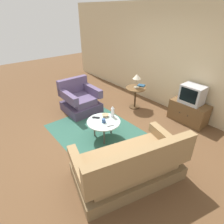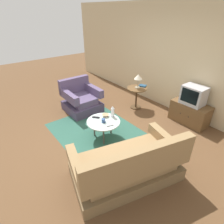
% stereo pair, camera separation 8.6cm
% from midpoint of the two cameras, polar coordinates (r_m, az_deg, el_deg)
% --- Properties ---
extents(ground_plane, '(16.00, 16.00, 0.00)m').
position_cam_midpoint_polar(ground_plane, '(4.18, -1.97, -7.09)').
color(ground_plane, brown).
extents(back_wall, '(9.00, 0.12, 2.70)m').
position_cam_midpoint_polar(back_wall, '(5.19, 19.46, 15.25)').
color(back_wall, '#CCB78E').
rests_on(back_wall, ground).
extents(area_rug, '(2.65, 1.72, 0.00)m').
position_cam_midpoint_polar(area_rug, '(4.10, -1.96, -7.88)').
color(area_rug, '#2D5B4C').
rests_on(area_rug, ground).
extents(armchair, '(0.91, 0.88, 0.85)m').
position_cam_midpoint_polar(armchair, '(5.12, -9.22, 3.76)').
color(armchair, '#4B3E5C').
rests_on(armchair, ground).
extents(couch, '(1.36, 1.91, 0.92)m').
position_cam_midpoint_polar(couch, '(3.07, 5.79, -16.56)').
color(couch, brown).
rests_on(couch, ground).
extents(coffee_table, '(0.72, 0.72, 0.43)m').
position_cam_midpoint_polar(coffee_table, '(3.88, -2.09, -3.37)').
color(coffee_table, '#B2C6C1').
rests_on(coffee_table, ground).
extents(side_table, '(0.55, 0.55, 0.61)m').
position_cam_midpoint_polar(side_table, '(5.14, 8.20, 5.77)').
color(side_table, brown).
rests_on(side_table, ground).
extents(tv_stand, '(0.90, 0.47, 0.52)m').
position_cam_midpoint_polar(tv_stand, '(4.89, 23.62, -0.30)').
color(tv_stand, brown).
rests_on(tv_stand, ground).
extents(television, '(0.51, 0.40, 0.44)m').
position_cam_midpoint_polar(television, '(4.68, 24.73, 4.79)').
color(television, '#B7B7BC').
rests_on(television, tv_stand).
extents(table_lamp, '(0.22, 0.22, 0.38)m').
position_cam_midpoint_polar(table_lamp, '(4.99, 8.72, 10.67)').
color(table_lamp, '#9E937A').
rests_on(table_lamp, side_table).
extents(vase, '(0.07, 0.07, 0.27)m').
position_cam_midpoint_polar(vase, '(3.94, 0.84, 0.09)').
color(vase, white).
rests_on(vase, coffee_table).
extents(mug, '(0.12, 0.08, 0.08)m').
position_cam_midpoint_polar(mug, '(3.80, -2.04, -2.73)').
color(mug, '#335184').
rests_on(mug, coffee_table).
extents(bowl, '(0.15, 0.15, 0.05)m').
position_cam_midpoint_polar(bowl, '(4.01, -1.45, -1.09)').
color(bowl, tan).
rests_on(bowl, coffee_table).
extents(tv_remote_dark, '(0.15, 0.14, 0.02)m').
position_cam_midpoint_polar(tv_remote_dark, '(3.98, -4.43, -1.67)').
color(tv_remote_dark, black).
rests_on(tv_remote_dark, coffee_table).
extents(tv_remote_silver, '(0.08, 0.16, 0.02)m').
position_cam_midpoint_polar(tv_remote_silver, '(3.71, -0.04, -4.15)').
color(tv_remote_silver, '#B2B2B7').
rests_on(tv_remote_silver, coffee_table).
extents(book, '(0.23, 0.21, 0.03)m').
position_cam_midpoint_polar(book, '(5.21, 10.05, 8.12)').
color(book, navy).
rests_on(book, side_table).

